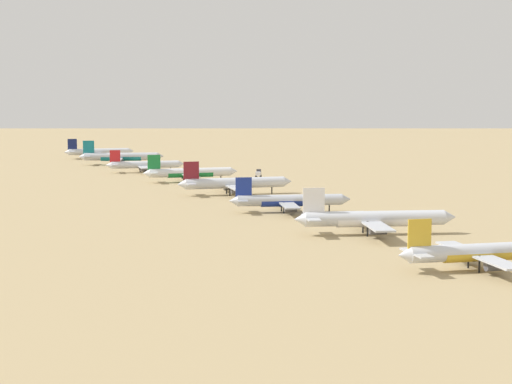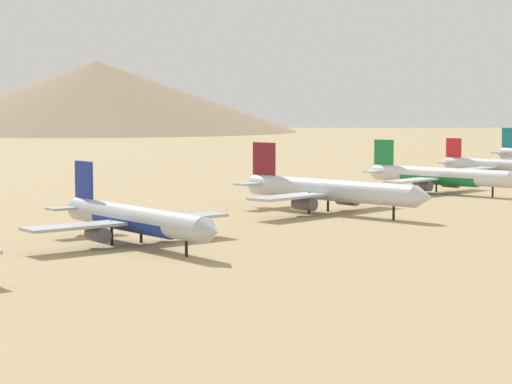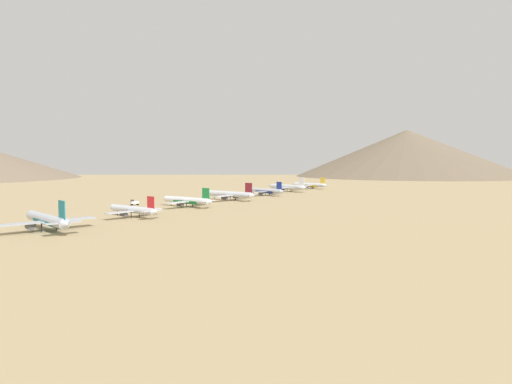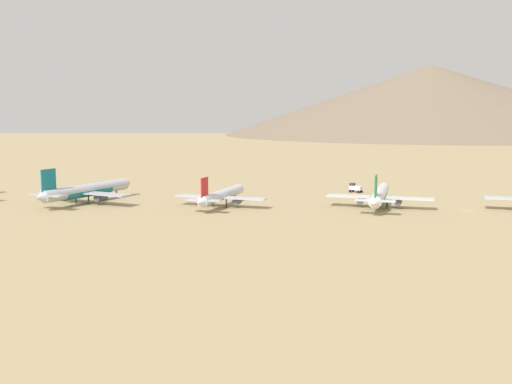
# 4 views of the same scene
# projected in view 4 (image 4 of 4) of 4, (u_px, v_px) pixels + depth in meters

# --- Properties ---
(ground_plane) EXTENTS (2291.34, 2291.34, 0.00)m
(ground_plane) POSITION_uv_depth(u_px,v_px,m) (468.00, 210.00, 197.82)
(ground_plane) COLOR tan
(parked_jet_4) EXTENTS (45.54, 36.95, 13.14)m
(parked_jet_4) POSITION_uv_depth(u_px,v_px,m) (380.00, 195.00, 203.66)
(parked_jet_4) COLOR silver
(parked_jet_4) RESTS_ON ground
(parked_jet_5) EXTENTS (41.54, 33.78, 11.98)m
(parked_jet_5) POSITION_uv_depth(u_px,v_px,m) (222.00, 195.00, 205.93)
(parked_jet_5) COLOR silver
(parked_jet_5) RESTS_ON ground
(parked_jet_6) EXTENTS (48.84, 40.06, 14.20)m
(parked_jet_6) POSITION_uv_depth(u_px,v_px,m) (87.00, 190.00, 213.73)
(parked_jet_6) COLOR #B2B7C1
(parked_jet_6) RESTS_ON ground
(service_truck) EXTENTS (4.53, 5.70, 3.90)m
(service_truck) POSITION_uv_depth(u_px,v_px,m) (355.00, 188.00, 243.08)
(service_truck) COLOR silver
(service_truck) RESTS_ON ground
(desert_hill_3) EXTENTS (650.47, 650.47, 109.66)m
(desert_hill_3) POSITION_uv_depth(u_px,v_px,m) (430.00, 100.00, 914.78)
(desert_hill_3) COLOR #7A6854
(desert_hill_3) RESTS_ON ground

